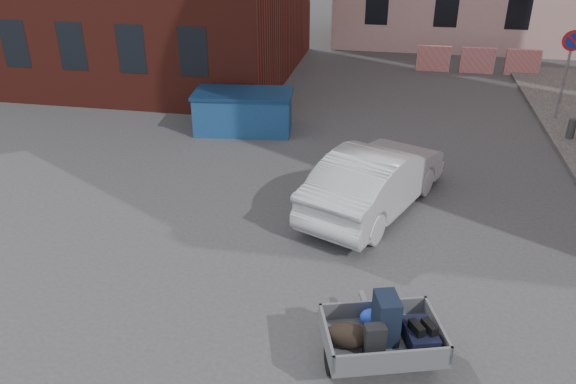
# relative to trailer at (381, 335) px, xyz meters

# --- Properties ---
(ground) EXTENTS (120.00, 120.00, 0.00)m
(ground) POSITION_rel_trailer_xyz_m (-1.17, 1.98, -0.61)
(ground) COLOR #38383A
(ground) RESTS_ON ground
(no_parking_sign) EXTENTS (0.60, 0.09, 2.65)m
(no_parking_sign) POSITION_rel_trailer_xyz_m (4.83, 11.47, 1.41)
(no_parking_sign) COLOR gray
(no_parking_sign) RESTS_ON sidewalk
(barriers) EXTENTS (4.70, 0.18, 1.00)m
(barriers) POSITION_rel_trailer_xyz_m (3.03, 16.98, -0.11)
(barriers) COLOR red
(barriers) RESTS_ON ground
(trailer) EXTENTS (1.85, 1.97, 1.20)m
(trailer) POSITION_rel_trailer_xyz_m (0.00, 0.00, 0.00)
(trailer) COLOR black
(trailer) RESTS_ON ground
(dumpster) EXTENTS (2.98, 1.80, 1.18)m
(dumpster) POSITION_rel_trailer_xyz_m (-4.37, 8.91, -0.01)
(dumpster) COLOR navy
(dumpster) RESTS_ON ground
(silver_car) EXTENTS (3.09, 4.58, 1.43)m
(silver_car) POSITION_rel_trailer_xyz_m (-0.34, 4.80, 0.11)
(silver_car) COLOR #B6BABF
(silver_car) RESTS_ON ground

